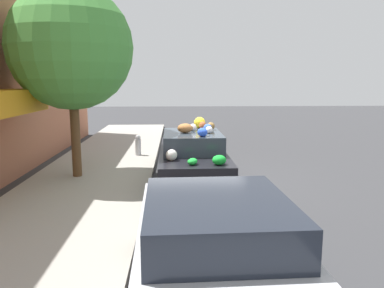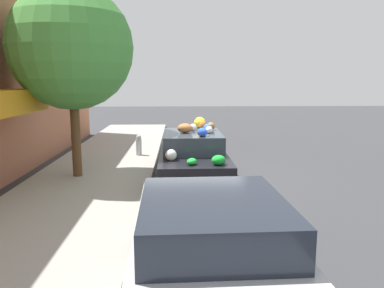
% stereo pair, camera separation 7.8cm
% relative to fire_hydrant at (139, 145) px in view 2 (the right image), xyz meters
% --- Properties ---
extents(ground_plane, '(60.00, 60.00, 0.00)m').
position_rel_fire_hydrant_xyz_m(ground_plane, '(-2.89, -1.73, -0.49)').
color(ground_plane, '#38383A').
extents(sidewalk_curb, '(24.00, 3.20, 0.14)m').
position_rel_fire_hydrant_xyz_m(sidewalk_curb, '(-2.89, 0.97, -0.42)').
color(sidewalk_curb, '#9E998E').
rests_on(sidewalk_curb, ground).
extents(street_tree, '(3.15, 3.15, 4.92)m').
position_rel_fire_hydrant_xyz_m(street_tree, '(-2.78, 1.35, 2.99)').
color(street_tree, brown).
rests_on(street_tree, sidewalk_curb).
extents(fire_hydrant, '(0.20, 0.20, 0.70)m').
position_rel_fire_hydrant_xyz_m(fire_hydrant, '(0.00, 0.00, 0.00)').
color(fire_hydrant, '#B2B2B7').
rests_on(fire_hydrant, sidewalk_curb).
extents(art_car, '(4.50, 1.75, 1.66)m').
position_rel_fire_hydrant_xyz_m(art_car, '(-2.95, -1.72, 0.23)').
color(art_car, black).
rests_on(art_car, ground).
extents(parked_car_plain, '(4.24, 1.91, 1.39)m').
position_rel_fire_hydrant_xyz_m(parked_car_plain, '(-8.62, -1.72, 0.23)').
color(parked_car_plain, '#B7BABF').
rests_on(parked_car_plain, ground).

